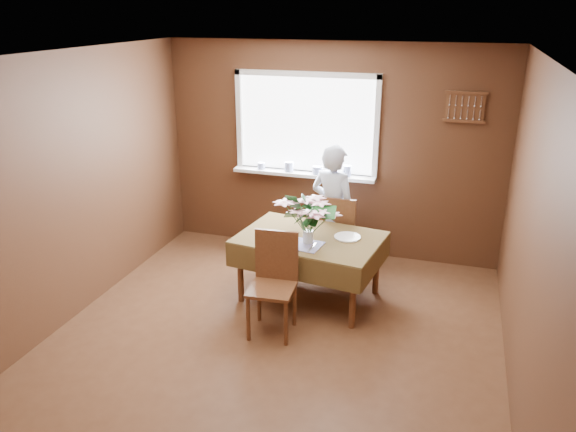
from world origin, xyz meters
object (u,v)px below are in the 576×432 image
(dining_table, at_px, (310,244))
(flower_bouquet, at_px, (308,215))
(chair_near, at_px, (274,278))
(chair_far, at_px, (338,232))
(seated_woman, at_px, (333,211))

(dining_table, relative_size, flower_bouquet, 2.95)
(flower_bouquet, bearing_deg, dining_table, 98.89)
(flower_bouquet, bearing_deg, chair_near, -109.15)
(chair_far, bearing_deg, seated_woman, -6.74)
(chair_far, xyz_separation_m, flower_bouquet, (-0.14, -0.79, 0.46))
(seated_woman, xyz_separation_m, flower_bouquet, (-0.07, -0.80, 0.22))
(chair_near, height_order, seated_woman, seated_woman)
(dining_table, xyz_separation_m, seated_woman, (0.09, 0.64, 0.14))
(chair_near, bearing_deg, dining_table, 73.31)
(chair_near, height_order, flower_bouquet, flower_bouquet)
(chair_far, relative_size, flower_bouquet, 1.80)
(chair_far, xyz_separation_m, chair_near, (-0.32, -1.31, 0.01))
(seated_woman, bearing_deg, flower_bouquet, 104.17)
(seated_woman, height_order, flower_bouquet, seated_woman)
(seated_woman, bearing_deg, chair_near, 98.32)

